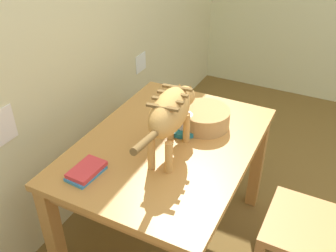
{
  "coord_description": "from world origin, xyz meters",
  "views": [
    {
      "loc": [
        -1.52,
        0.3,
        1.86
      ],
      "look_at": [
        -0.08,
        1.02,
        0.82
      ],
      "focal_mm": 40.65,
      "sensor_mm": 36.0,
      "label": 1
    }
  ],
  "objects_px": {
    "magazine": "(185,107)",
    "book_stack": "(86,171)",
    "dining_table": "(168,156)",
    "coffee_mug": "(184,120)",
    "wooden_chair_near": "(319,227)",
    "saucer_bowl": "(184,128)",
    "wicker_basket": "(204,117)",
    "cat": "(171,112)"
  },
  "relations": [
    {
      "from": "dining_table",
      "to": "magazine",
      "type": "relative_size",
      "value": 4.59
    },
    {
      "from": "saucer_bowl",
      "to": "wicker_basket",
      "type": "height_order",
      "value": "wicker_basket"
    },
    {
      "from": "book_stack",
      "to": "wooden_chair_near",
      "type": "xyz_separation_m",
      "value": [
        0.43,
        -1.03,
        -0.29
      ]
    },
    {
      "from": "cat",
      "to": "magazine",
      "type": "distance_m",
      "value": 0.51
    },
    {
      "from": "saucer_bowl",
      "to": "book_stack",
      "type": "distance_m",
      "value": 0.59
    },
    {
      "from": "saucer_bowl",
      "to": "book_stack",
      "type": "height_order",
      "value": "book_stack"
    },
    {
      "from": "saucer_bowl",
      "to": "wicker_basket",
      "type": "xyz_separation_m",
      "value": [
        0.09,
        -0.08,
        0.04
      ]
    },
    {
      "from": "dining_table",
      "to": "coffee_mug",
      "type": "bearing_deg",
      "value": -10.75
    },
    {
      "from": "coffee_mug",
      "to": "cat",
      "type": "bearing_deg",
      "value": -173.66
    },
    {
      "from": "magazine",
      "to": "book_stack",
      "type": "relative_size",
      "value": 1.34
    },
    {
      "from": "magazine",
      "to": "book_stack",
      "type": "bearing_deg",
      "value": 174.42
    },
    {
      "from": "coffee_mug",
      "to": "magazine",
      "type": "xyz_separation_m",
      "value": [
        0.23,
        0.1,
        -0.06
      ]
    },
    {
      "from": "saucer_bowl",
      "to": "wooden_chair_near",
      "type": "bearing_deg",
      "value": -97.9
    },
    {
      "from": "magazine",
      "to": "book_stack",
      "type": "xyz_separation_m",
      "value": [
        -0.77,
        0.15,
        0.02
      ]
    },
    {
      "from": "cat",
      "to": "book_stack",
      "type": "xyz_separation_m",
      "value": [
        -0.33,
        0.27,
        -0.21
      ]
    },
    {
      "from": "magazine",
      "to": "dining_table",
      "type": "bearing_deg",
      "value": -163.73
    },
    {
      "from": "cat",
      "to": "wicker_basket",
      "type": "height_order",
      "value": "cat"
    },
    {
      "from": "cat",
      "to": "magazine",
      "type": "bearing_deg",
      "value": 99.03
    },
    {
      "from": "dining_table",
      "to": "coffee_mug",
      "type": "relative_size",
      "value": 8.99
    },
    {
      "from": "cat",
      "to": "book_stack",
      "type": "relative_size",
      "value": 3.59
    },
    {
      "from": "book_stack",
      "to": "saucer_bowl",
      "type": "bearing_deg",
      "value": -24.77
    },
    {
      "from": "cat",
      "to": "coffee_mug",
      "type": "distance_m",
      "value": 0.27
    },
    {
      "from": "coffee_mug",
      "to": "wicker_basket",
      "type": "bearing_deg",
      "value": -41.42
    },
    {
      "from": "saucer_bowl",
      "to": "wicker_basket",
      "type": "distance_m",
      "value": 0.13
    },
    {
      "from": "wooden_chair_near",
      "to": "book_stack",
      "type": "bearing_deg",
      "value": 113.28
    },
    {
      "from": "dining_table",
      "to": "wooden_chair_near",
      "type": "distance_m",
      "value": 0.83
    },
    {
      "from": "wicker_basket",
      "to": "dining_table",
      "type": "bearing_deg",
      "value": 155.36
    },
    {
      "from": "dining_table",
      "to": "book_stack",
      "type": "distance_m",
      "value": 0.47
    },
    {
      "from": "dining_table",
      "to": "cat",
      "type": "height_order",
      "value": "cat"
    },
    {
      "from": "book_stack",
      "to": "wooden_chair_near",
      "type": "relative_size",
      "value": 0.2
    },
    {
      "from": "dining_table",
      "to": "coffee_mug",
      "type": "distance_m",
      "value": 0.21
    },
    {
      "from": "coffee_mug",
      "to": "magazine",
      "type": "relative_size",
      "value": 0.51
    },
    {
      "from": "cat",
      "to": "saucer_bowl",
      "type": "bearing_deg",
      "value": 90.0
    },
    {
      "from": "book_stack",
      "to": "wicker_basket",
      "type": "distance_m",
      "value": 0.71
    },
    {
      "from": "saucer_bowl",
      "to": "wooden_chair_near",
      "type": "distance_m",
      "value": 0.84
    },
    {
      "from": "dining_table",
      "to": "magazine",
      "type": "xyz_separation_m",
      "value": [
        0.37,
        0.07,
        0.09
      ]
    },
    {
      "from": "wooden_chair_near",
      "to": "wicker_basket",
      "type": "bearing_deg",
      "value": 74.55
    },
    {
      "from": "coffee_mug",
      "to": "wicker_basket",
      "type": "height_order",
      "value": "same"
    },
    {
      "from": "saucer_bowl",
      "to": "wicker_basket",
      "type": "relative_size",
      "value": 0.63
    },
    {
      "from": "wicker_basket",
      "to": "magazine",
      "type": "bearing_deg",
      "value": 51.79
    },
    {
      "from": "saucer_bowl",
      "to": "magazine",
      "type": "bearing_deg",
      "value": 22.88
    },
    {
      "from": "dining_table",
      "to": "cat",
      "type": "bearing_deg",
      "value": -143.44
    }
  ]
}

